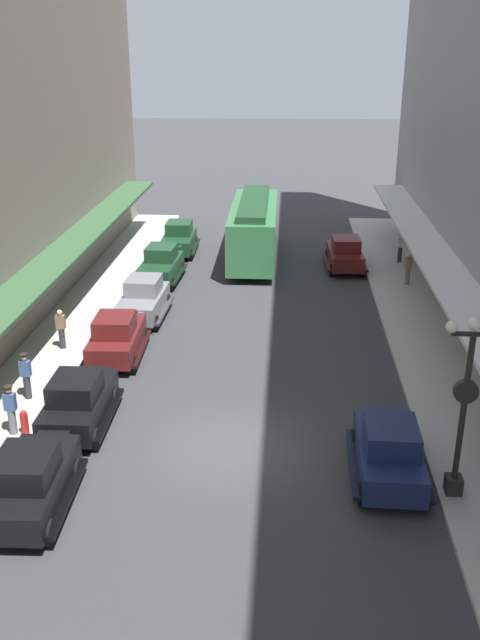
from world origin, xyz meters
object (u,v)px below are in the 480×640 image
pedestrian_1 (61,329)px  parked_car_1 (116,336)px  parked_car_4 (30,480)px  pedestrian_3 (408,268)px  pedestrian_0 (11,409)px  pedestrian_2 (26,375)px  parked_car_7 (389,449)px  parked_car_6 (345,253)px  lamp_post_with_clock (465,400)px  parked_car_3 (78,400)px  parked_car_5 (161,264)px  fire_hydrant (24,422)px  parked_car_2 (179,238)px  parked_car_0 (143,298)px  streetcar (254,227)px  pedestrian_4 (400,247)px

pedestrian_1 → parked_car_1: bearing=-11.3°
parked_car_4 → pedestrian_3: bearing=56.5°
pedestrian_0 → pedestrian_2: (-0.37, 2.35, 0.00)m
parked_car_7 → pedestrian_1: 14.35m
parked_car_6 → parked_car_7: (-0.16, -19.86, 0.00)m
lamp_post_with_clock → pedestrian_0: lamp_post_with_clock is taller
parked_car_3 → parked_car_4: 4.40m
parked_car_5 → fire_hydrant: size_ratio=5.27×
pedestrian_0 → pedestrian_3: bearing=47.1°
parked_car_7 → parked_car_6: bearing=89.5°
pedestrian_1 → pedestrian_2: 4.26m
parked_car_2 → parked_car_4: size_ratio=0.99×
parked_car_0 → streetcar: size_ratio=0.45×
parked_car_7 → pedestrian_4: bearing=81.1°
parked_car_2 → parked_car_6: 9.84m
parked_car_1 → streetcar: 14.65m
parked_car_3 → pedestrian_2: parked_car_3 is taller
parked_car_0 → pedestrian_2: parked_car_0 is taller
fire_hydrant → parked_car_7: bearing=-7.3°
pedestrian_0 → pedestrian_1: pedestrian_0 is taller
parked_car_6 → pedestrian_4: bearing=19.6°
pedestrian_4 → fire_hydrant: bearing=-126.3°
fire_hydrant → parked_car_6: bearing=58.7°
parked_car_3 → pedestrian_0: size_ratio=2.56×
parked_car_6 → parked_car_4: bearing=-113.9°
parked_car_0 → parked_car_1: size_ratio=1.00×
parked_car_4 → pedestrian_1: bearing=103.0°
parked_car_4 → pedestrian_2: bearing=110.8°
lamp_post_with_clock → parked_car_4: bearing=-173.1°
parked_car_3 → pedestrian_3: parked_car_3 is taller
streetcar → parked_car_5: bearing=-136.8°
parked_car_5 → parked_car_7: size_ratio=1.01×
lamp_post_with_clock → parked_car_6: bearing=94.2°
parked_car_2 → pedestrian_2: (-2.45, -18.58, 0.07)m
streetcar → fire_hydrant: 20.94m
parked_car_7 → lamp_post_with_clock: lamp_post_with_clock is taller
parked_car_0 → fire_hydrant: 10.57m
streetcar → pedestrian_2: streetcar is taller
parked_car_3 → pedestrian_2: (-2.25, 1.49, 0.07)m
parked_car_0 → pedestrian_2: 8.46m
lamp_post_with_clock → parked_car_0: bearing=131.2°
parked_car_7 → parked_car_2: bearing=112.8°
parked_car_5 → fire_hydrant: 15.74m
parked_car_3 → pedestrian_1: parked_car_3 is taller
lamp_post_with_clock → pedestrian_2: size_ratio=3.09×
pedestrian_2 → parked_car_6: bearing=53.4°
parked_car_5 → pedestrian_4: size_ratio=2.59×
parked_car_5 → fire_hydrant: parked_car_5 is taller
parked_car_2 → parked_car_3: size_ratio=1.00×
parked_car_2 → pedestrian_2: size_ratio=2.56×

